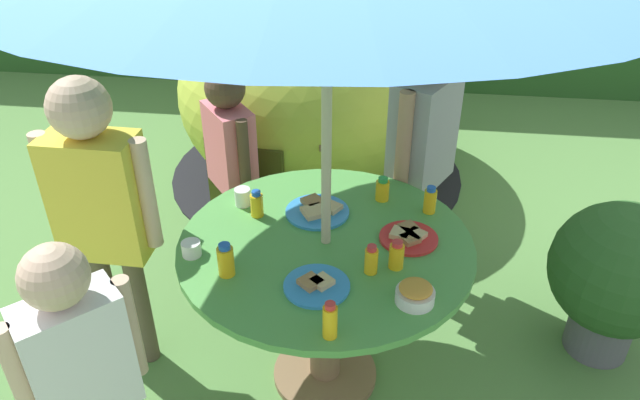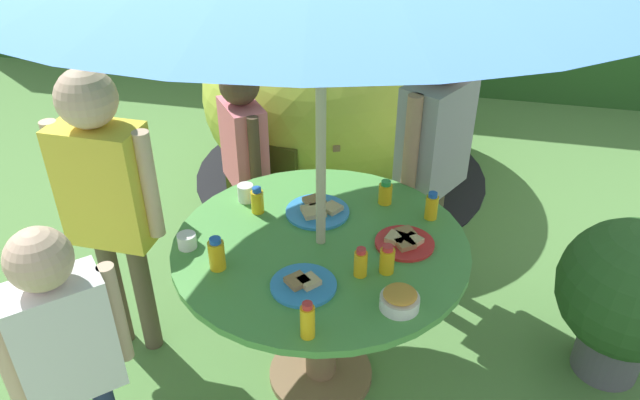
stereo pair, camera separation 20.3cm
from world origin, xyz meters
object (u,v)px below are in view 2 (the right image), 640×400
juice_bottle_near_left (257,201)px  child_in_pink_shirt (244,144)px  juice_bottle_center_front (387,260)px  juice_bottle_front_edge (217,254)px  juice_bottle_back_edge (432,206)px  wooden_chair (289,142)px  cup_far (187,241)px  plate_center_back (405,241)px  potted_plant (629,294)px  child_in_white_shirt (64,339)px  juice_bottle_mid_left (308,321)px  plate_mid_right (303,284)px  snack_bowl (400,299)px  juice_bottle_far_right (385,193)px  garden_table (321,278)px  plate_far_left (318,210)px  child_in_grey_shirt (435,137)px  cup_near (246,193)px  child_in_yellow_shirt (106,185)px  dome_tent (342,84)px

juice_bottle_near_left → child_in_pink_shirt: bearing=114.3°
juice_bottle_center_front → juice_bottle_front_edge: 0.60m
juice_bottle_center_front → juice_bottle_back_edge: juice_bottle_back_edge is taller
wooden_chair → cup_far: 1.24m
plate_center_back → cup_far: 0.81m
potted_plant → child_in_white_shirt: size_ratio=0.67×
wooden_chair → juice_bottle_mid_left: bearing=-94.0°
juice_bottle_mid_left → plate_mid_right: bearing=108.1°
potted_plant → plate_mid_right: 1.40m
snack_bowl → juice_bottle_far_right: 0.64m
plate_mid_right → juice_bottle_front_edge: (-0.32, 0.03, 0.05)m
garden_table → child_in_pink_shirt: bearing=127.6°
snack_bowl → plate_far_left: (-0.39, 0.49, -0.02)m
wooden_chair → plate_far_left: bearing=-88.9°
potted_plant → plate_far_left: 1.33m
child_in_grey_shirt → juice_bottle_center_front: size_ratio=12.32×
potted_plant → plate_mid_right: (-1.23, -0.59, 0.31)m
snack_bowl → plate_far_left: bearing=128.3°
wooden_chair → snack_bowl: bearing=-82.8°
cup_near → wooden_chair: bearing=93.7°
child_in_yellow_shirt → juice_bottle_near_left: size_ratio=11.82×
juice_bottle_far_right → juice_bottle_center_front: (0.07, -0.45, 0.00)m
juice_bottle_center_front → cup_far: 0.74m
child_in_grey_shirt → snack_bowl: (-0.04, -1.00, -0.11)m
juice_bottle_mid_left → juice_bottle_back_edge: size_ratio=1.13×
juice_bottle_front_edge → juice_bottle_center_front: bearing=10.9°
cup_near → potted_plant: bearing=3.8°
snack_bowl → dome_tent: bearing=105.9°
cup_near → cup_far: (-0.11, -0.36, -0.01)m
juice_bottle_mid_left → juice_bottle_center_front: bearing=61.9°
snack_bowl → juice_bottle_mid_left: juice_bottle_mid_left is taller
child_in_grey_shirt → garden_table: bearing=0.0°
potted_plant → child_in_yellow_shirt: bearing=-171.6°
child_in_grey_shirt → snack_bowl: child_in_grey_shirt is taller
cup_far → plate_mid_right: bearing=-14.4°
dome_tent → juice_bottle_back_edge: dome_tent is taller
wooden_chair → juice_bottle_far_right: wooden_chair is taller
cup_far → plate_center_back: bearing=14.2°
child_in_pink_shirt → snack_bowl: (0.89, -1.02, 0.05)m
potted_plant → plate_center_back: (-0.92, -0.27, 0.31)m
garden_table → child_in_white_shirt: child_in_white_shirt is taller
potted_plant → child_in_grey_shirt: size_ratio=0.55×
juice_bottle_mid_left → potted_plant: bearing=35.0°
plate_far_left → potted_plant: bearing=5.8°
plate_mid_right → juice_bottle_near_left: juice_bottle_near_left is taller
child_in_grey_shirt → juice_bottle_near_left: 0.87m
wooden_chair → juice_bottle_near_left: wooden_chair is taller
juice_bottle_front_edge → child_in_white_shirt: bearing=-129.6°
juice_bottle_far_right → juice_bottle_mid_left: size_ratio=0.79×
juice_bottle_back_edge → child_in_grey_shirt: bearing=93.0°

